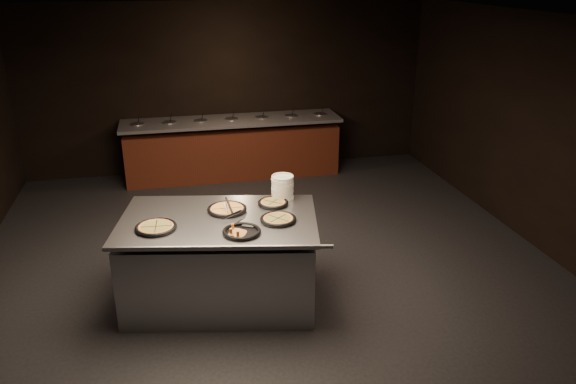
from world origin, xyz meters
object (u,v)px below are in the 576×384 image
Objects in this scene: pan_cheese_whole at (227,209)px; plate_stack at (283,187)px; serving_counter at (220,262)px; pan_veggie_whole at (156,227)px.

plate_stack is at bearing 18.57° from pan_cheese_whole.
serving_counter is 1.08m from plate_stack.
plate_stack is at bearing 38.85° from serving_counter.
serving_counter is at bearing 10.37° from pan_veggie_whole.
pan_cheese_whole is at bearing 69.01° from serving_counter.
pan_veggie_whole is (-0.63, -0.12, 0.53)m from serving_counter.
pan_veggie_whole is at bearing -158.35° from serving_counter.
pan_cheese_whole is (0.11, 0.18, 0.53)m from serving_counter.
plate_stack is 0.62× the size of pan_cheese_whole.
plate_stack is at bearing 20.29° from pan_veggie_whole.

